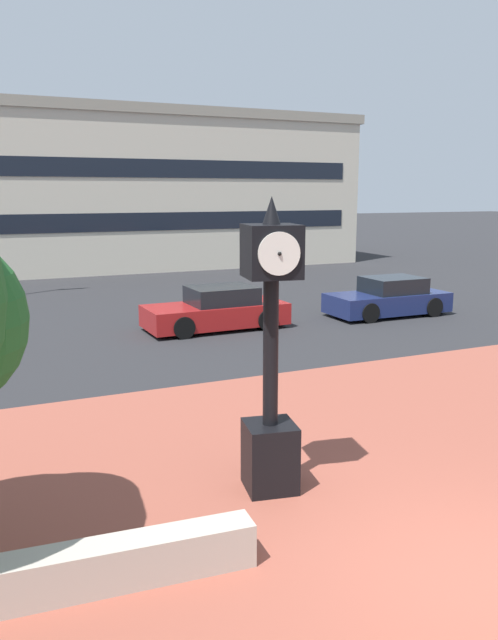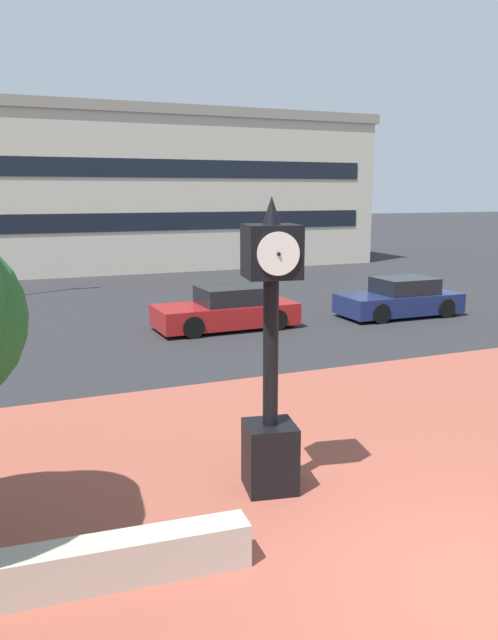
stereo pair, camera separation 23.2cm
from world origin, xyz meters
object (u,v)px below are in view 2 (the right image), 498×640
at_px(street_clock, 271,364).
at_px(civic_building, 163,190).
at_px(car_street_near, 400,299).
at_px(car_street_far, 227,310).

xyz_separation_m(street_clock, civic_building, (6.55, 29.43, 2.38)).
height_order(car_street_near, car_street_far, same).
height_order(car_street_far, civic_building, civic_building).
distance_m(car_street_far, civic_building, 19.94).
height_order(car_street_near, civic_building, civic_building).
xyz_separation_m(street_clock, car_street_far, (3.19, 10.11, -1.23)).
bearing_deg(civic_building, car_street_far, -99.86).
height_order(street_clock, car_street_far, street_clock).
relative_size(car_street_near, car_street_far, 0.95).
xyz_separation_m(car_street_far, civic_building, (3.36, 19.32, 3.61)).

